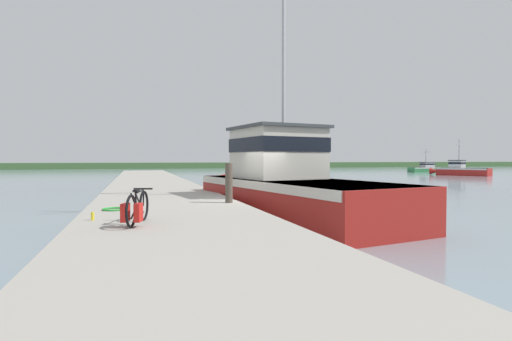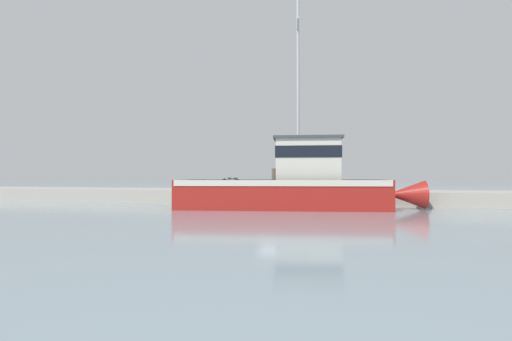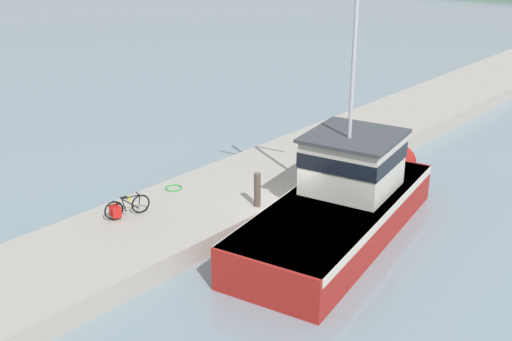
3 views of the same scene
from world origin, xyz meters
name	(u,v)px [view 2 (image 2 of 3)]	position (x,y,z in m)	size (l,w,h in m)	color
ground_plane	(281,206)	(0.00, 0.00, 0.00)	(320.00, 320.00, 0.00)	gray
dock_pier	(292,196)	(-3.07, 0.00, 0.39)	(4.86, 80.00, 0.78)	#A39E93
fishing_boat_main	(293,183)	(1.63, 0.94, 1.29)	(5.48, 12.48, 10.95)	maroon
bicycle_touring	(229,184)	(-4.06, -4.53, 1.14)	(0.70, 1.68, 0.78)	black
mooring_post	(274,180)	(-1.07, -0.68, 1.44)	(0.25, 0.25, 1.32)	#51473D
hose_coil	(272,189)	(-4.66, -1.60, 0.81)	(0.66, 0.66, 0.05)	green
water_bottle_by_bike	(247,187)	(-5.05, -3.51, 0.88)	(0.08, 0.08, 0.19)	yellow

